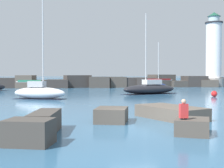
{
  "coord_description": "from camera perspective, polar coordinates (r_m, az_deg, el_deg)",
  "views": [
    {
      "loc": [
        -3.69,
        -15.14,
        2.73
      ],
      "look_at": [
        1.65,
        18.17,
        1.6
      ],
      "focal_mm": 50.0,
      "sensor_mm": 36.0,
      "label": 1
    }
  ],
  "objects": [
    {
      "name": "ground_plane",
      "position": [
        15.82,
        4.57,
        -8.03
      ],
      "size": [
        600.0,
        600.0,
        0.0
      ],
      "primitive_type": "plane",
      "color": "#336084"
    },
    {
      "name": "open_sea_beyond",
      "position": [
        121.43,
        -7.37,
        0.62
      ],
      "size": [
        400.0,
        116.0,
        0.01
      ],
      "color": "#235175",
      "rests_on": "ground"
    },
    {
      "name": "breakwater_jetty",
      "position": [
        61.65,
        -3.81,
        0.32
      ],
      "size": [
        62.92,
        7.44,
        2.52
      ],
      "color": "brown",
      "rests_on": "ground"
    },
    {
      "name": "lighthouse",
      "position": [
        68.63,
        18.09,
        5.23
      ],
      "size": [
        4.27,
        4.27,
        15.48
      ],
      "color": "gray",
      "rests_on": "ground"
    },
    {
      "name": "foreground_rocks",
      "position": [
        16.5,
        3.0,
        -6.15
      ],
      "size": [
        10.67,
        9.18,
        0.99
      ],
      "color": "#423D38",
      "rests_on": "ground"
    },
    {
      "name": "sailboat_moored_1",
      "position": [
        41.84,
        6.91,
        -0.82
      ],
      "size": [
        8.3,
        4.74,
        10.63
      ],
      "color": "black",
      "rests_on": "ground"
    },
    {
      "name": "sailboat_moored_2",
      "position": [
        34.3,
        -13.16,
        -1.43
      ],
      "size": [
        6.08,
        3.9,
        10.78
      ],
      "color": "white",
      "rests_on": "ground"
    },
    {
      "name": "sailboat_moored_4",
      "position": [
        55.4,
        8.23,
        -0.29
      ],
      "size": [
        6.35,
        7.27,
        8.26
      ],
      "color": "navy",
      "rests_on": "ground"
    },
    {
      "name": "mooring_buoy_orange_near",
      "position": [
        38.45,
        18.18,
        -1.72
      ],
      "size": [
        0.7,
        0.7,
        0.9
      ],
      "color": "red",
      "rests_on": "ground"
    },
    {
      "name": "person_on_rocks",
      "position": [
        14.07,
        12.96,
        -5.61
      ],
      "size": [
        0.36,
        0.22,
        1.62
      ],
      "color": "#282833",
      "rests_on": "ground"
    }
  ]
}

